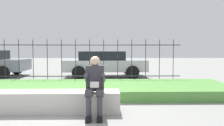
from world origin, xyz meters
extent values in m
plane|color=gray|center=(0.00, 0.00, 0.00)|extent=(60.00, 60.00, 0.00)
cube|color=beige|center=(-0.22, 0.00, 0.23)|extent=(2.91, 0.59, 0.46)
cube|color=#9B978F|center=(-0.22, 0.00, 0.04)|extent=(2.80, 0.54, 0.08)
cube|color=black|center=(0.59, -0.69, 0.04)|extent=(0.11, 0.26, 0.09)
cylinder|color=#38383D|center=(0.59, -0.63, 0.28)|extent=(0.11, 0.11, 0.37)
cube|color=#38383D|center=(0.59, -0.42, 0.52)|extent=(0.15, 0.42, 0.13)
cube|color=black|center=(0.81, -0.69, 0.04)|extent=(0.11, 0.26, 0.09)
cylinder|color=#38383D|center=(0.81, -0.63, 0.28)|extent=(0.11, 0.11, 0.37)
cube|color=#38383D|center=(0.81, -0.42, 0.52)|extent=(0.15, 0.42, 0.13)
cube|color=#333338|center=(0.70, -0.21, 0.79)|extent=(0.38, 0.24, 0.54)
sphere|color=#DBB293|center=(0.70, -0.23, 1.16)|extent=(0.21, 0.21, 0.21)
cylinder|color=#333338|center=(0.53, -0.37, 0.81)|extent=(0.08, 0.29, 0.24)
cylinder|color=#333338|center=(0.87, -0.37, 0.81)|extent=(0.08, 0.29, 0.24)
cube|color=beige|center=(0.70, -0.47, 0.68)|extent=(0.18, 0.09, 0.13)
cube|color=#569342|center=(0.00, 1.94, 0.15)|extent=(9.66, 2.48, 0.30)
cylinder|color=#232326|center=(0.00, 3.61, 0.36)|extent=(7.66, 0.03, 0.03)
cylinder|color=#232326|center=(0.00, 3.61, 1.58)|extent=(7.66, 0.03, 0.03)
cylinder|color=#232326|center=(-3.01, 3.61, 0.90)|extent=(0.02, 0.02, 1.79)
cylinder|color=#232326|center=(-2.46, 3.61, 0.90)|extent=(0.02, 0.02, 1.79)
cylinder|color=#232326|center=(-1.92, 3.61, 0.90)|extent=(0.02, 0.02, 1.79)
cylinder|color=#232326|center=(-1.37, 3.61, 0.90)|extent=(0.02, 0.02, 1.79)
cylinder|color=#232326|center=(-0.82, 3.61, 0.90)|extent=(0.02, 0.02, 1.79)
cylinder|color=#232326|center=(-0.27, 3.61, 0.90)|extent=(0.02, 0.02, 1.79)
cylinder|color=#232326|center=(0.27, 3.61, 0.90)|extent=(0.02, 0.02, 1.79)
cylinder|color=#232326|center=(0.82, 3.61, 0.90)|extent=(0.02, 0.02, 1.79)
cylinder|color=#232326|center=(1.37, 3.61, 0.90)|extent=(0.02, 0.02, 1.79)
cylinder|color=#232326|center=(1.92, 3.61, 0.90)|extent=(0.02, 0.02, 1.79)
cylinder|color=#232326|center=(2.46, 3.61, 0.90)|extent=(0.02, 0.02, 1.79)
cylinder|color=#232326|center=(3.01, 3.61, 0.90)|extent=(0.02, 0.02, 1.79)
cylinder|color=#232326|center=(3.56, 3.61, 0.90)|extent=(0.02, 0.02, 1.79)
cylinder|color=black|center=(-4.07, 5.69, 0.30)|extent=(0.61, 0.22, 0.60)
cylinder|color=black|center=(-4.12, 7.44, 0.30)|extent=(0.61, 0.22, 0.60)
cube|color=#B7B7BC|center=(0.87, 6.28, 0.59)|extent=(4.14, 1.92, 0.56)
cube|color=black|center=(0.71, 6.27, 1.09)|extent=(2.29, 1.66, 0.43)
cylinder|color=black|center=(2.16, 5.40, 0.32)|extent=(0.64, 0.21, 0.63)
cylinder|color=black|center=(2.13, 7.20, 0.32)|extent=(0.64, 0.21, 0.63)
cylinder|color=black|center=(-0.39, 5.35, 0.32)|extent=(0.64, 0.21, 0.63)
cylinder|color=black|center=(-0.42, 7.15, 0.32)|extent=(0.64, 0.21, 0.63)
camera|label=1|loc=(0.96, -4.90, 1.41)|focal=35.00mm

